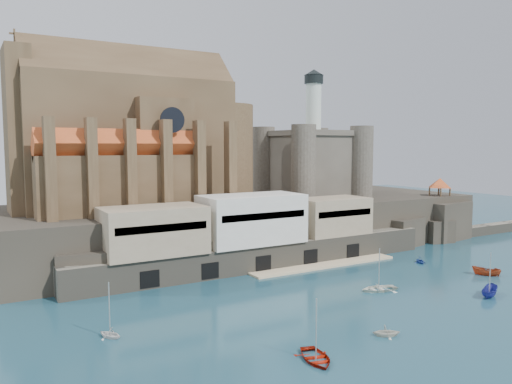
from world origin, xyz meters
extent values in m
plane|color=#173E4E|center=(0.00, 0.00, 0.00)|extent=(300.00, 300.00, 0.00)
cube|color=black|center=(0.00, 40.00, 5.00)|extent=(100.00, 34.00, 10.00)
cube|color=black|center=(-38.00, 23.50, 3.00)|extent=(9.00, 5.00, 6.00)
cube|color=black|center=(-22.00, 23.50, 3.00)|extent=(9.00, 5.00, 6.00)
cube|color=black|center=(-5.00, 23.50, 3.00)|extent=(9.00, 5.00, 6.00)
cube|color=black|center=(12.00, 23.50, 3.00)|extent=(9.00, 5.00, 6.00)
cube|color=black|center=(28.00, 23.50, 3.00)|extent=(9.00, 5.00, 6.00)
cube|color=#696354|center=(-8.00, 22.50, 2.25)|extent=(70.00, 6.00, 4.50)
cube|color=#D4BA8D|center=(2.00, 18.00, 0.15)|extent=(30.00, 4.00, 0.40)
cube|color=black|center=(-30.00, 19.60, 1.60)|extent=(3.00, 0.40, 2.60)
cube|color=black|center=(-20.00, 19.60, 1.60)|extent=(3.00, 0.40, 2.60)
cube|color=black|center=(-10.00, 19.60, 1.60)|extent=(3.00, 0.40, 2.60)
cube|color=black|center=(0.00, 19.60, 1.60)|extent=(3.00, 0.40, 2.60)
cube|color=black|center=(10.00, 19.60, 1.60)|extent=(3.00, 0.40, 2.60)
cube|color=gray|center=(-28.00, 23.50, 8.25)|extent=(16.00, 9.00, 7.50)
cube|color=silver|center=(-10.00, 23.50, 8.75)|extent=(18.00, 9.00, 8.50)
cube|color=gray|center=(8.00, 23.50, 8.00)|extent=(14.00, 8.00, 7.00)
cube|color=#4C3923|center=(-26.00, 42.00, 22.00)|extent=(38.00, 14.00, 24.00)
cube|color=#4C3923|center=(-26.00, 42.00, 34.00)|extent=(38.00, 13.01, 13.01)
cylinder|color=#4C3923|center=(-7.00, 42.00, 20.00)|extent=(14.00, 14.00, 20.00)
cube|color=#4C3923|center=(-22.00, 42.00, 20.00)|extent=(10.00, 20.00, 20.00)
cube|color=#4C3923|center=(-30.00, 32.50, 15.00)|extent=(28.00, 5.00, 10.00)
cube|color=#4C3923|center=(-30.00, 51.50, 15.00)|extent=(28.00, 5.00, 10.00)
cube|color=#C14B21|center=(-30.00, 32.50, 21.60)|extent=(28.00, 5.66, 5.66)
cube|color=#C14B21|center=(-30.00, 51.50, 21.60)|extent=(28.00, 5.66, 5.66)
cube|color=#4C3923|center=(-45.00, 42.00, 24.00)|extent=(4.00, 10.00, 28.00)
cylinder|color=black|center=(-22.00, 29.95, 26.00)|extent=(4.40, 0.30, 4.40)
cube|color=#4C3923|center=(-42.00, 29.50, 18.00)|extent=(1.60, 2.20, 16.00)
cube|color=#4C3923|center=(-35.80, 29.50, 18.00)|extent=(1.60, 2.20, 16.00)
cube|color=#4C3923|center=(-29.60, 29.50, 18.00)|extent=(1.60, 2.20, 16.00)
cube|color=#4C3923|center=(-23.40, 29.50, 18.00)|extent=(1.60, 2.20, 16.00)
cube|color=#4C3923|center=(-17.20, 29.50, 18.00)|extent=(1.60, 2.20, 16.00)
cube|color=#4C3923|center=(-11.00, 29.50, 18.00)|extent=(1.60, 2.20, 16.00)
cube|color=#494339|center=(16.00, 41.00, 17.00)|extent=(16.00, 16.00, 14.00)
cube|color=#494339|center=(16.00, 41.00, 24.40)|extent=(17.00, 17.00, 1.20)
cylinder|color=#494339|center=(8.00, 33.00, 18.00)|extent=(5.20, 5.20, 16.00)
cylinder|color=#494339|center=(24.00, 33.00, 18.00)|extent=(5.20, 5.20, 16.00)
cylinder|color=#494339|center=(8.00, 49.00, 18.00)|extent=(5.20, 5.20, 16.00)
cylinder|color=#494339|center=(24.00, 49.00, 18.00)|extent=(5.20, 5.20, 16.00)
cylinder|color=silver|center=(18.00, 43.00, 30.00)|extent=(3.60, 3.60, 12.00)
cylinder|color=black|center=(18.00, 43.00, 37.00)|extent=(4.40, 4.40, 2.00)
cone|color=black|center=(18.00, 43.00, 38.60)|extent=(4.60, 4.60, 1.40)
cube|color=black|center=(42.00, 26.00, 4.35)|extent=(12.00, 10.00, 8.70)
cube|color=black|center=(38.00, 23.00, 2.50)|extent=(6.00, 5.00, 5.00)
cube|color=black|center=(47.00, 28.00, 3.00)|extent=(5.00, 4.00, 6.00)
cube|color=#4C3923|center=(42.00, 26.00, 8.85)|extent=(4.20, 4.20, 0.30)
cylinder|color=#4C3923|center=(40.40, 24.40, 10.30)|extent=(0.36, 0.36, 3.20)
cylinder|color=#4C3923|center=(43.60, 24.40, 10.30)|extent=(0.36, 0.36, 3.20)
cylinder|color=#4C3923|center=(40.40, 27.60, 10.30)|extent=(0.36, 0.36, 3.20)
cylinder|color=#4C3923|center=(43.60, 27.60, 10.30)|extent=(0.36, 0.36, 3.20)
pyramid|color=#C14B21|center=(42.00, 26.00, 13.00)|extent=(6.40, 6.40, 2.20)
cube|color=#696354|center=(66.00, 24.00, 0.00)|extent=(40.00, 3.00, 2.40)
imported|color=#981405|center=(-23.62, -13.08, 0.00)|extent=(4.04, 2.14, 5.44)
imported|color=silver|center=(-12.81, -12.01, 0.00)|extent=(2.72, 3.17, 3.14)
imported|color=navy|center=(10.90, -8.57, 0.00)|extent=(2.37, 2.35, 4.73)
imported|color=white|center=(-40.00, 3.46, 0.00)|extent=(3.02, 2.68, 2.99)
imported|color=#9D3C1B|center=(21.13, -0.99, 0.00)|extent=(2.35, 2.37, 4.51)
imported|color=white|center=(-0.63, 1.68, 0.00)|extent=(1.97, 4.27, 5.76)
imported|color=#254394|center=(18.57, 10.75, 0.00)|extent=(2.93, 2.40, 2.93)
camera|label=1|loc=(-53.42, -51.81, 21.55)|focal=35.00mm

